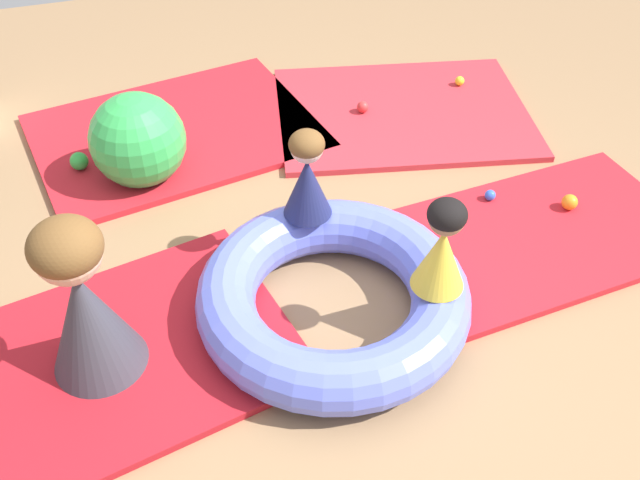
{
  "coord_description": "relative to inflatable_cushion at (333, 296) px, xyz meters",
  "views": [
    {
      "loc": [
        -0.77,
        -2.27,
        2.52
      ],
      "look_at": [
        -0.02,
        0.08,
        0.32
      ],
      "focal_mm": 39.83,
      "sensor_mm": 36.0,
      "label": 1
    }
  ],
  "objects": [
    {
      "name": "play_ball_orange",
      "position": [
        1.48,
        0.33,
        -0.05
      ],
      "size": [
        0.09,
        0.09,
        0.09
      ],
      "primitive_type": "sphere",
      "color": "orange",
      "rests_on": "gym_mat_far_right"
    },
    {
      "name": "play_ball_green",
      "position": [
        -1.06,
        1.53,
        -0.04
      ],
      "size": [
        0.11,
        0.11,
        0.11
      ],
      "primitive_type": "sphere",
      "color": "green",
      "rests_on": "gym_mat_near_left"
    },
    {
      "name": "child_in_navy",
      "position": [
        0.02,
        0.46,
        0.37
      ],
      "size": [
        0.33,
        0.33,
        0.47
      ],
      "rotation": [
        0.0,
        0.0,
        2.06
      ],
      "color": "navy",
      "rests_on": "inflatable_cushion"
    },
    {
      "name": "inflatable_cushion",
      "position": [
        0.0,
        0.0,
        0.0
      ],
      "size": [
        1.27,
        1.27,
        0.28
      ],
      "primitive_type": "torus",
      "color": "#6070E5",
      "rests_on": "ground"
    },
    {
      "name": "play_ball_pink",
      "position": [
        0.84,
        0.5,
        -0.06
      ],
      "size": [
        0.08,
        0.08,
        0.08
      ],
      "primitive_type": "sphere",
      "color": "pink",
      "rests_on": "gym_mat_far_right"
    },
    {
      "name": "gym_mat_near_left",
      "position": [
        -0.47,
        1.78,
        -0.12
      ],
      "size": [
        1.9,
        1.56,
        0.04
      ],
      "primitive_type": "cube",
      "rotation": [
        0.0,
        0.0,
        0.18
      ],
      "color": "red",
      "rests_on": "ground"
    },
    {
      "name": "play_ball_red",
      "position": [
        0.75,
        1.61,
        -0.06
      ],
      "size": [
        0.08,
        0.08,
        0.08
      ],
      "primitive_type": "sphere",
      "color": "red",
      "rests_on": "gym_mat_center_rear"
    },
    {
      "name": "gym_mat_far_right",
      "position": [
        1.23,
        0.19,
        -0.12
      ],
      "size": [
        1.66,
        1.08,
        0.04
      ],
      "primitive_type": "cube",
      "rotation": [
        0.0,
        0.0,
        0.08
      ],
      "color": "red",
      "rests_on": "ground"
    },
    {
      "name": "play_ball_yellow",
      "position": [
        1.51,
        1.74,
        -0.07
      ],
      "size": [
        0.06,
        0.06,
        0.06
      ],
      "primitive_type": "sphere",
      "color": "yellow",
      "rests_on": "gym_mat_center_rear"
    },
    {
      "name": "play_ball_blue",
      "position": [
        1.1,
        0.53,
        -0.07
      ],
      "size": [
        0.06,
        0.06,
        0.06
      ],
      "primitive_type": "sphere",
      "color": "blue",
      "rests_on": "gym_mat_far_right"
    },
    {
      "name": "adult_seated",
      "position": [
        -1.07,
        0.02,
        0.29
      ],
      "size": [
        0.49,
        0.49,
        0.8
      ],
      "rotation": [
        0.0,
        0.0,
        0.23
      ],
      "color": "#383842",
      "rests_on": "gym_mat_far_left"
    },
    {
      "name": "ground_plane",
      "position": [
        0.02,
        0.12,
        -0.14
      ],
      "size": [
        8.0,
        8.0,
        0.0
      ],
      "primitive_type": "plane",
      "color": "#93704C"
    },
    {
      "name": "gym_mat_far_left",
      "position": [
        -1.07,
        0.02,
        -0.12
      ],
      "size": [
        1.85,
        1.42,
        0.04
      ],
      "primitive_type": "cube",
      "rotation": [
        0.0,
        0.0,
        0.2
      ],
      "color": "#B21923",
      "rests_on": "ground"
    },
    {
      "name": "exercise_ball_large",
      "position": [
        -0.71,
        1.37,
        0.13
      ],
      "size": [
        0.55,
        0.55,
        0.55
      ],
      "primitive_type": "sphere",
      "color": "green",
      "rests_on": "ground"
    },
    {
      "name": "gym_mat_center_rear",
      "position": [
        1.01,
        1.56,
        -0.12
      ],
      "size": [
        1.86,
        1.57,
        0.04
      ],
      "primitive_type": "cube",
      "rotation": [
        0.0,
        0.0,
        -0.21
      ],
      "color": "red",
      "rests_on": "ground"
    },
    {
      "name": "play_ball_teal",
      "position": [
        0.65,
        0.16,
        -0.06
      ],
      "size": [
        0.08,
        0.08,
        0.08
      ],
      "primitive_type": "sphere",
      "color": "teal",
      "rests_on": "gym_mat_far_right"
    },
    {
      "name": "child_in_yellow",
      "position": [
        0.42,
        -0.19,
        0.36
      ],
      "size": [
        0.28,
        0.28,
        0.47
      ],
      "rotation": [
        0.0,
        0.0,
        1.35
      ],
      "color": "yellow",
      "rests_on": "inflatable_cushion"
    }
  ]
}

